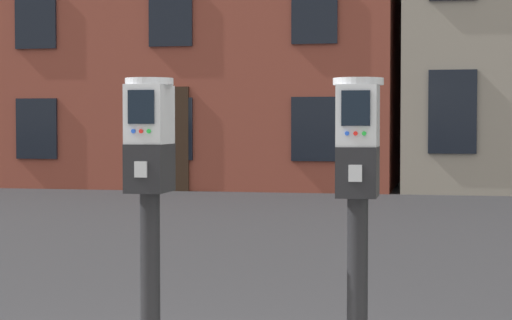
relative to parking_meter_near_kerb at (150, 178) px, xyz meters
name	(u,v)px	position (x,y,z in m)	size (l,w,h in m)	color
parking_meter_near_kerb	(150,178)	(0.00, 0.00, 0.00)	(0.22, 0.25, 1.44)	black
parking_meter_twin_adjacent	(358,182)	(0.93, 0.00, -0.01)	(0.22, 0.25, 1.43)	black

